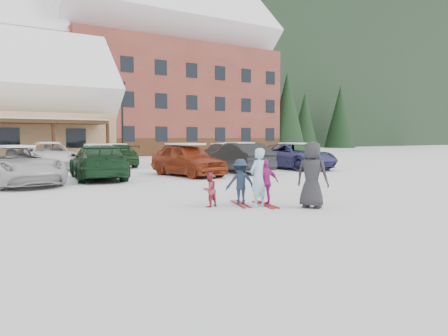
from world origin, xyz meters
TOP-DOWN VIEW (x-y plane):
  - ground at (0.00, 0.00)m, footprint 160.00×160.00m
  - alpine_hotel at (14.27, 38.00)m, footprint 31.48×14.01m
  - lamp_post at (6.02, 24.43)m, footprint 0.50×0.25m
  - conifer_1 at (30.00, 32.00)m, footprint 4.84×4.84m
  - conifer_3 at (6.00, 44.00)m, footprint 3.96×3.96m
  - conifer_4 at (34.00, 46.00)m, footprint 5.06×5.06m
  - adult_skier at (0.73, 0.01)m, footprint 0.65×0.52m
  - toddler_red at (-0.35, 0.71)m, footprint 0.52×0.45m
  - child_navy at (0.59, 0.61)m, footprint 0.92×0.72m
  - skis_child_navy at (0.59, 0.61)m, footprint 0.67×1.38m
  - child_magenta at (1.08, 0.13)m, footprint 0.79×0.49m
  - skis_child_magenta at (1.08, 0.13)m, footprint 0.56×1.40m
  - bystander_dark at (1.83, -0.88)m, footprint 0.88×1.01m
  - parked_car_2 at (-3.84, 9.47)m, footprint 3.30×5.77m
  - parked_car_3 at (-0.43, 10.06)m, footprint 2.99×5.55m
  - parked_car_4 at (3.69, 9.31)m, footprint 2.28×4.71m
  - parked_car_5 at (6.94, 9.66)m, footprint 2.16×4.91m
  - parked_car_6 at (11.13, 10.00)m, footprint 2.69×5.53m
  - parked_car_10 at (-0.98, 17.51)m, footprint 2.92×5.75m
  - parked_car_11 at (3.06, 17.53)m, footprint 2.67×5.17m
  - parked_car_12 at (7.08, 17.28)m, footprint 2.28×4.40m
  - parked_car_13 at (10.66, 17.00)m, footprint 1.67×4.36m

SIDE VIEW (x-z plane):
  - ground at x=0.00m, z-range 0.00..0.00m
  - skis_child_navy at x=0.59m, z-range 0.00..0.03m
  - skis_child_magenta at x=1.08m, z-range 0.00..0.03m
  - toddler_red at x=-0.35m, z-range 0.00..0.92m
  - child_navy at x=0.59m, z-range 0.00..1.26m
  - child_magenta at x=1.08m, z-range 0.00..1.26m
  - parked_car_13 at x=10.66m, z-range 0.00..1.42m
  - parked_car_12 at x=7.08m, z-range 0.00..1.43m
  - parked_car_11 at x=3.06m, z-range 0.00..1.43m
  - parked_car_6 at x=11.13m, z-range 0.00..1.51m
  - parked_car_2 at x=-3.84m, z-range 0.00..1.52m
  - parked_car_3 at x=-0.43m, z-range 0.00..1.53m
  - parked_car_4 at x=3.69m, z-range 0.00..1.55m
  - parked_car_10 at x=-0.98m, z-range 0.00..1.56m
  - parked_car_5 at x=6.94m, z-range 0.00..1.57m
  - adult_skier at x=0.73m, z-range 0.00..1.57m
  - bystander_dark at x=1.83m, z-range 0.00..1.75m
  - lamp_post at x=6.02m, z-range 0.40..6.67m
  - conifer_3 at x=6.00m, z-range 0.53..9.71m
  - conifer_1 at x=30.00m, z-range 0.65..11.87m
  - conifer_4 at x=34.00m, z-range 0.68..12.41m
  - alpine_hotel at x=14.27m, z-range -2.11..19.37m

